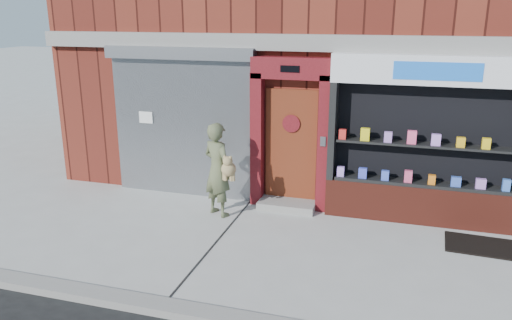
% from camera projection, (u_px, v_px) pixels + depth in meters
% --- Properties ---
extents(ground, '(80.00, 80.00, 0.00)m').
position_uv_depth(ground, '(309.00, 252.00, 7.96)').
color(ground, '#9E9E99').
rests_on(ground, ground).
extents(shutter_bay, '(3.10, 0.30, 3.04)m').
position_uv_depth(shutter_bay, '(182.00, 113.00, 10.05)').
color(shutter_bay, gray).
rests_on(shutter_bay, ground).
extents(red_door_bay, '(1.52, 0.58, 2.90)m').
position_uv_depth(red_door_bay, '(290.00, 134.00, 9.45)').
color(red_door_bay, '#4D0D12').
rests_on(red_door_bay, ground).
extents(pharmacy_bay, '(3.50, 0.41, 3.00)m').
position_uv_depth(pharmacy_bay, '(428.00, 149.00, 8.76)').
color(pharmacy_bay, maroon).
rests_on(pharmacy_bay, ground).
extents(woman, '(0.80, 0.67, 1.77)m').
position_uv_depth(woman, '(218.00, 169.00, 9.20)').
color(woman, '#575E3D').
rests_on(woman, ground).
extents(doormat, '(1.15, 0.84, 0.03)m').
position_uv_depth(doormat, '(481.00, 246.00, 8.15)').
color(doormat, black).
rests_on(doormat, ground).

